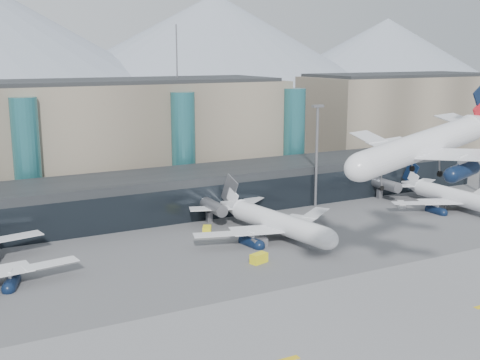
% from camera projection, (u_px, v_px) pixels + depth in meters
% --- Properties ---
extents(ground, '(900.00, 900.00, 0.00)m').
position_uv_depth(ground, '(331.00, 293.00, 97.05)').
color(ground, '#515154').
rests_on(ground, ground).
extents(runway_strip, '(400.00, 40.00, 0.04)m').
position_uv_depth(runway_strip, '(395.00, 330.00, 84.04)').
color(runway_strip, slate).
rests_on(runway_strip, ground).
extents(runway_markings, '(128.00, 1.00, 0.02)m').
position_uv_depth(runway_markings, '(395.00, 330.00, 84.03)').
color(runway_markings, gold).
rests_on(runway_markings, ground).
extents(concourse, '(170.00, 27.00, 10.00)m').
position_uv_depth(concourse, '(191.00, 192.00, 146.06)').
color(concourse, black).
rests_on(concourse, ground).
extents(terminal_main, '(130.00, 30.00, 31.00)m').
position_uv_depth(terminal_main, '(56.00, 139.00, 160.54)').
color(terminal_main, gray).
rests_on(terminal_main, ground).
extents(terminal_east, '(70.00, 30.00, 31.00)m').
position_uv_depth(terminal_east, '(400.00, 117.00, 214.93)').
color(terminal_east, gray).
rests_on(terminal_east, ground).
extents(teal_towers, '(116.40, 19.40, 46.00)m').
position_uv_depth(teal_towers, '(110.00, 150.00, 151.51)').
color(teal_towers, '#296D74').
rests_on(teal_towers, ground).
extents(mountain_ridge, '(910.00, 400.00, 110.00)m').
position_uv_depth(mountain_ridge, '(32.00, 42.00, 424.25)').
color(mountain_ridge, gray).
rests_on(mountain_ridge, ground).
extents(lightmast_mid, '(3.00, 1.20, 25.60)m').
position_uv_depth(lightmast_mid, '(317.00, 150.00, 149.27)').
color(lightmast_mid, slate).
rests_on(lightmast_mid, ground).
extents(hero_jet, '(35.96, 35.76, 11.65)m').
position_uv_depth(hero_jet, '(436.00, 135.00, 89.35)').
color(hero_jet, white).
rests_on(hero_jet, ground).
extents(jet_parked_mid, '(38.16, 38.56, 12.46)m').
position_uv_depth(jet_parked_mid, '(267.00, 213.00, 127.42)').
color(jet_parked_mid, white).
rests_on(jet_parked_mid, ground).
extents(jet_parked_right, '(35.56, 34.38, 11.45)m').
position_uv_depth(jet_parked_right, '(446.00, 190.00, 150.89)').
color(jet_parked_right, white).
rests_on(jet_parked_right, ground).
extents(veh_b, '(2.92, 3.38, 1.66)m').
position_uv_depth(veh_b, '(207.00, 230.00, 128.79)').
color(veh_b, yellow).
rests_on(veh_b, ground).
extents(veh_c, '(3.10, 1.69, 1.70)m').
position_uv_depth(veh_c, '(259.00, 243.00, 120.08)').
color(veh_c, '#545359').
rests_on(veh_c, ground).
extents(veh_d, '(2.73, 3.28, 1.65)m').
position_uv_depth(veh_d, '(401.00, 205.00, 150.50)').
color(veh_d, silver).
rests_on(veh_d, ground).
extents(veh_e, '(3.27, 2.00, 1.79)m').
position_uv_depth(veh_e, '(463.00, 200.00, 154.72)').
color(veh_e, yellow).
rests_on(veh_e, ground).
extents(veh_g, '(2.73, 2.86, 1.46)m').
position_uv_depth(veh_g, '(304.00, 229.00, 130.18)').
color(veh_g, silver).
rests_on(veh_g, ground).
extents(veh_h, '(3.64, 2.61, 1.81)m').
position_uv_depth(veh_h, '(259.00, 258.00, 110.99)').
color(veh_h, yellow).
rests_on(veh_h, ground).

